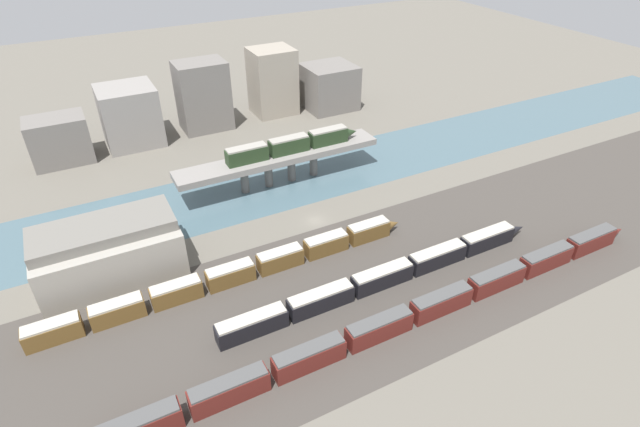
{
  "coord_description": "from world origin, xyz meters",
  "views": [
    {
      "loc": [
        -42.9,
        -83.75,
        64.62
      ],
      "look_at": [
        0.0,
        -2.17,
        3.24
      ],
      "focal_mm": 28.0,
      "sensor_mm": 36.0,
      "label": 1
    }
  ],
  "objects_px": {
    "train_on_bridge": "(294,144)",
    "train_yard_near": "(417,312)",
    "train_yard_far": "(236,273)",
    "train_yard_mid": "(389,275)",
    "warehouse_building": "(109,251)"
  },
  "relations": [
    {
      "from": "train_on_bridge",
      "to": "train_yard_near",
      "type": "relative_size",
      "value": 0.33
    },
    {
      "from": "train_yard_far",
      "to": "warehouse_building",
      "type": "xyz_separation_m",
      "value": [
        -20.65,
        13.43,
        3.68
      ]
    },
    {
      "from": "train_yard_near",
      "to": "warehouse_building",
      "type": "bearing_deg",
      "value": 139.65
    },
    {
      "from": "train_on_bridge",
      "to": "train_yard_far",
      "type": "relative_size",
      "value": 0.48
    },
    {
      "from": "train_yard_far",
      "to": "warehouse_building",
      "type": "relative_size",
      "value": 2.85
    },
    {
      "from": "train_yard_near",
      "to": "train_yard_mid",
      "type": "relative_size",
      "value": 1.56
    },
    {
      "from": "train_yard_mid",
      "to": "train_yard_far",
      "type": "bearing_deg",
      "value": 151.29
    },
    {
      "from": "train_yard_mid",
      "to": "train_yard_far",
      "type": "distance_m",
      "value": 29.3
    },
    {
      "from": "train_on_bridge",
      "to": "train_yard_near",
      "type": "bearing_deg",
      "value": -92.69
    },
    {
      "from": "train_on_bridge",
      "to": "train_yard_near",
      "type": "height_order",
      "value": "train_on_bridge"
    },
    {
      "from": "train_on_bridge",
      "to": "train_yard_mid",
      "type": "bearing_deg",
      "value": -91.63
    },
    {
      "from": "train_yard_near",
      "to": "train_yard_far",
      "type": "xyz_separation_m",
      "value": [
        -24.35,
        24.81,
        -0.09
      ]
    },
    {
      "from": "train_on_bridge",
      "to": "train_yard_far",
      "type": "distance_m",
      "value": 41.81
    },
    {
      "from": "train_yard_mid",
      "to": "warehouse_building",
      "type": "bearing_deg",
      "value": 149.32
    },
    {
      "from": "warehouse_building",
      "to": "train_yard_near",
      "type": "bearing_deg",
      "value": -40.35
    }
  ]
}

